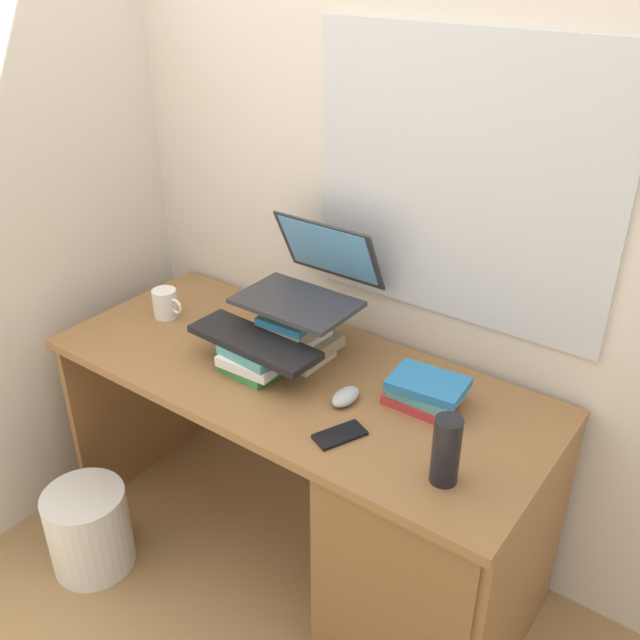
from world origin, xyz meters
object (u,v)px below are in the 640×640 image
Objects in this scene: computer_mouse at (346,397)px; cell_phone at (340,435)px; laptop at (310,280)px; water_bottle at (446,451)px; keyboard at (254,342)px; book_stack_side at (425,391)px; desk at (400,516)px; book_stack_tall at (297,330)px; wastebasket at (89,529)px; book_stack_keyboard_riser at (256,358)px; mug at (165,303)px.

cell_phone is (0.07, -0.13, -0.01)m from computer_mouse.
water_bottle is (0.63, -0.32, -0.14)m from laptop.
book_stack_side is at bearing 18.75° from keyboard.
book_stack_side reaches higher than desk.
desk is 6.58× the size of book_stack_tall.
book_stack_tall reaches higher than keyboard.
desk is 11.29× the size of cell_phone.
cell_phone reaches higher than wastebasket.
book_stack_keyboard_riser is at bearing -176.00° from desk.
wastebasket is (-0.42, -0.39, -0.62)m from book_stack_keyboard_riser.
wastebasket is (-0.92, -0.43, -0.25)m from desk.
cell_phone is at bearing 19.29° from wastebasket.
laptop is 0.25m from keyboard.
water_bottle is 0.60× the size of wastebasket.
keyboard is 1.42× the size of wastebasket.
water_bottle is at bearing -6.11° from keyboard.
desk is 0.47m from water_bottle.
keyboard is at bearing -163.87° from book_stack_side.
laptop is 1.98× the size of water_bottle.
cell_phone is at bearing -112.60° from book_stack_side.
book_stack_side is at bearing 127.16° from water_bottle.
mug reaches higher than wastebasket.
water_bottle is (0.37, -0.13, 0.07)m from computer_mouse.
keyboard reaches higher than book_stack_side.
computer_mouse is (0.26, -0.19, -0.21)m from laptop.
laptop reaches higher than book_stack_tall.
book_stack_tall is 0.15m from keyboard.
keyboard reaches higher than desk.
book_stack_tall is 2.25× the size of computer_mouse.
book_stack_keyboard_riser is at bearing -175.53° from computer_mouse.
book_stack_tall is 1.08× the size of book_stack_side.
wastebasket is at bearing -165.19° from water_bottle.
mug is at bearing 170.48° from book_stack_keyboard_riser.
book_stack_keyboard_riser is 0.29m from laptop.
wastebasket is at bearing -137.04° from book_stack_keyboard_riser.
cell_phone is (-0.12, -0.15, 0.33)m from desk.
water_bottle is 1.31m from wastebasket.
mug is at bearing -164.87° from laptop.
book_stack_keyboard_riser is 1.11× the size of water_bottle.
book_stack_keyboard_riser is 0.56× the size of laptop.
wastebasket is at bearing -130.62° from book_stack_tall.
computer_mouse is (-0.19, -0.01, 0.35)m from desk.
mug is 0.89× the size of cell_phone.
wastebasket is (-0.46, -0.54, -0.66)m from book_stack_tall.
mug is at bearing -175.98° from book_stack_side.
mug is at bearing 173.31° from keyboard.
mug is at bearing 95.58° from wastebasket.
water_bottle reaches higher than desk.
desk is at bearing 6.28° from keyboard.
computer_mouse reaches higher than cell_phone.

